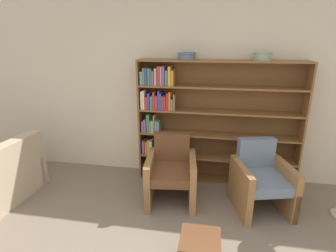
{
  "coord_description": "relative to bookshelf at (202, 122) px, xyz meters",
  "views": [
    {
      "loc": [
        0.19,
        -1.04,
        2.06
      ],
      "look_at": [
        -0.4,
        2.34,
        0.95
      ],
      "focal_mm": 28.0,
      "sensor_mm": 36.0,
      "label": 1
    }
  ],
  "objects": [
    {
      "name": "bowl_stoneware",
      "position": [
        0.75,
        -0.02,
        0.96
      ],
      "size": [
        0.24,
        0.24,
        0.11
      ],
      "color": "gray",
      "rests_on": "bookshelf"
    },
    {
      "name": "bookshelf",
      "position": [
        0.0,
        0.0,
        0.0
      ],
      "size": [
        2.32,
        0.3,
        1.82
      ],
      "color": "brown",
      "rests_on": "ground"
    },
    {
      "name": "armchair_leather",
      "position": [
        -0.36,
        -0.62,
        -0.53
      ],
      "size": [
        0.72,
        0.75,
        0.87
      ],
      "rotation": [
        0.0,
        0.0,
        3.26
      ],
      "color": "olive",
      "rests_on": "ground"
    },
    {
      "name": "armchair_cushioned",
      "position": [
        0.79,
        -0.63,
        -0.53
      ],
      "size": [
        0.79,
        0.82,
        0.87
      ],
      "rotation": [
        0.0,
        0.0,
        3.4
      ],
      "color": "olive",
      "rests_on": "ground"
    },
    {
      "name": "bowl_cream",
      "position": [
        -0.24,
        -0.02,
        0.96
      ],
      "size": [
        0.26,
        0.26,
        0.1
      ],
      "color": "slate",
      "rests_on": "bookshelf"
    },
    {
      "name": "wall_back",
      "position": [
        -0.04,
        0.17,
        0.45
      ],
      "size": [
        12.0,
        0.06,
        2.75
      ],
      "color": "beige",
      "rests_on": "ground"
    },
    {
      "name": "footstool",
      "position": [
        0.1,
        -1.73,
        -0.64
      ],
      "size": [
        0.37,
        0.37,
        0.34
      ],
      "color": "olive",
      "rests_on": "ground"
    }
  ]
}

